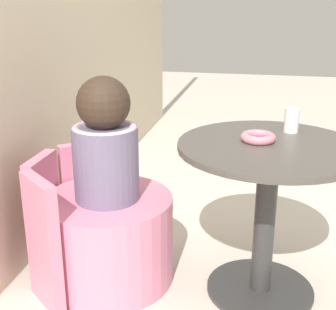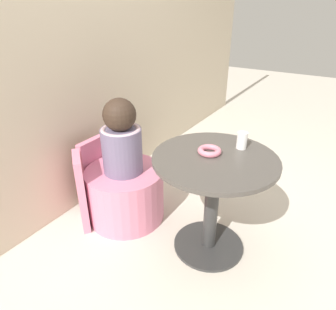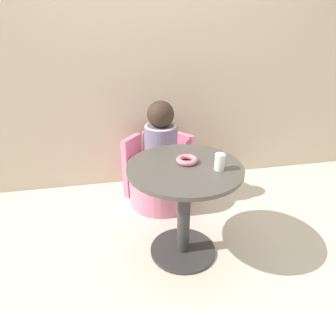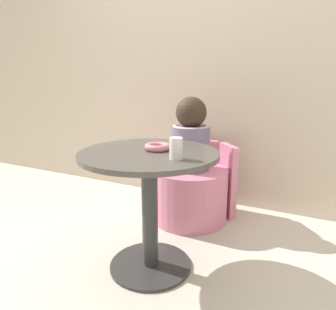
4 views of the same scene
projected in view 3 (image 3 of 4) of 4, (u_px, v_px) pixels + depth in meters
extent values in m
plane|color=beige|center=(175.00, 253.00, 2.10)|extent=(12.00, 12.00, 0.00)
cube|color=beige|center=(148.00, 56.00, 2.61)|extent=(6.00, 0.06, 2.40)
cylinder|color=#333333|center=(183.00, 250.00, 2.11)|extent=(0.46, 0.46, 0.02)
cylinder|color=#333333|center=(184.00, 212.00, 1.98)|extent=(0.09, 0.09, 0.62)
cylinder|color=#4C4742|center=(185.00, 168.00, 1.85)|extent=(0.72, 0.72, 0.02)
cylinder|color=pink|center=(161.00, 181.00, 2.62)|extent=(0.56, 0.56, 0.39)
cube|color=pink|center=(156.00, 159.00, 2.86)|extent=(0.24, 0.05, 0.56)
cube|color=pink|center=(182.00, 161.00, 2.80)|extent=(0.19, 0.21, 0.56)
cube|color=pink|center=(132.00, 166.00, 2.72)|extent=(0.19, 0.21, 0.56)
cylinder|color=slate|center=(161.00, 144.00, 2.48)|extent=(0.27, 0.27, 0.31)
torus|color=beige|center=(161.00, 127.00, 2.42)|extent=(0.27, 0.27, 0.04)
sphere|color=#38281E|center=(161.00, 114.00, 2.37)|extent=(0.22, 0.22, 0.22)
torus|color=pink|center=(187.00, 160.00, 1.88)|extent=(0.14, 0.14, 0.03)
cylinder|color=white|center=(220.00, 162.00, 1.78)|extent=(0.06, 0.06, 0.10)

